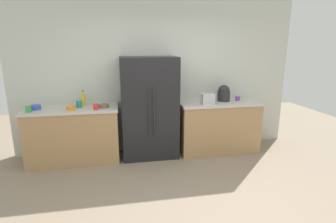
{
  "coord_description": "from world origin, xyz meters",
  "views": [
    {
      "loc": [
        -0.72,
        -2.89,
        1.93
      ],
      "look_at": [
        -0.08,
        0.47,
        1.07
      ],
      "focal_mm": 28.28,
      "sensor_mm": 36.0,
      "label": 1
    }
  ],
  "objects_px": {
    "toaster": "(208,99)",
    "cup_d": "(238,98)",
    "refrigerator": "(149,108)",
    "cup_b": "(96,107)",
    "cup_c": "(79,104)",
    "rice_cooker": "(224,93)",
    "cup_a": "(28,109)",
    "bowl_c": "(71,108)",
    "bowl_a": "(35,107)",
    "bottle_a": "(83,100)",
    "bowl_b": "(103,106)"
  },
  "relations": [
    {
      "from": "toaster",
      "to": "cup_d",
      "type": "height_order",
      "value": "toaster"
    },
    {
      "from": "cup_d",
      "to": "refrigerator",
      "type": "bearing_deg",
      "value": -178.92
    },
    {
      "from": "cup_b",
      "to": "cup_c",
      "type": "bearing_deg",
      "value": 142.7
    },
    {
      "from": "rice_cooker",
      "to": "cup_b",
      "type": "height_order",
      "value": "rice_cooker"
    },
    {
      "from": "cup_a",
      "to": "cup_b",
      "type": "distance_m",
      "value": 1.01
    },
    {
      "from": "toaster",
      "to": "bowl_c",
      "type": "xyz_separation_m",
      "value": [
        -2.29,
        -0.0,
        -0.06
      ]
    },
    {
      "from": "cup_b",
      "to": "bowl_a",
      "type": "bearing_deg",
      "value": 168.36
    },
    {
      "from": "bottle_a",
      "to": "cup_d",
      "type": "xyz_separation_m",
      "value": [
        2.76,
        -0.11,
        -0.06
      ]
    },
    {
      "from": "cup_a",
      "to": "bowl_c",
      "type": "xyz_separation_m",
      "value": [
        0.62,
        0.04,
        -0.02
      ]
    },
    {
      "from": "toaster",
      "to": "refrigerator",
      "type": "bearing_deg",
      "value": 172.42
    },
    {
      "from": "rice_cooker",
      "to": "bowl_b",
      "type": "xyz_separation_m",
      "value": [
        -2.16,
        -0.13,
        -0.12
      ]
    },
    {
      "from": "cup_a",
      "to": "bowl_b",
      "type": "distance_m",
      "value": 1.13
    },
    {
      "from": "rice_cooker",
      "to": "cup_a",
      "type": "xyz_separation_m",
      "value": [
        -3.28,
        -0.23,
        -0.09
      ]
    },
    {
      "from": "cup_b",
      "to": "bowl_b",
      "type": "relative_size",
      "value": 0.54
    },
    {
      "from": "bottle_a",
      "to": "cup_b",
      "type": "xyz_separation_m",
      "value": [
        0.22,
        -0.34,
        -0.06
      ]
    },
    {
      "from": "cup_a",
      "to": "bowl_a",
      "type": "bearing_deg",
      "value": 74.97
    },
    {
      "from": "bowl_b",
      "to": "bowl_c",
      "type": "distance_m",
      "value": 0.51
    },
    {
      "from": "rice_cooker",
      "to": "cup_c",
      "type": "xyz_separation_m",
      "value": [
        -2.55,
        -0.04,
        -0.09
      ]
    },
    {
      "from": "cup_c",
      "to": "bottle_a",
      "type": "bearing_deg",
      "value": 64.54
    },
    {
      "from": "cup_c",
      "to": "bowl_c",
      "type": "xyz_separation_m",
      "value": [
        -0.11,
        -0.15,
        -0.02
      ]
    },
    {
      "from": "cup_d",
      "to": "bowl_a",
      "type": "relative_size",
      "value": 0.48
    },
    {
      "from": "cup_a",
      "to": "cup_d",
      "type": "relative_size",
      "value": 1.16
    },
    {
      "from": "cup_b",
      "to": "bowl_b",
      "type": "height_order",
      "value": "cup_b"
    },
    {
      "from": "cup_d",
      "to": "bowl_b",
      "type": "height_order",
      "value": "cup_d"
    },
    {
      "from": "bowl_a",
      "to": "bottle_a",
      "type": "bearing_deg",
      "value": 11.1
    },
    {
      "from": "bottle_a",
      "to": "bowl_a",
      "type": "bearing_deg",
      "value": -168.9
    },
    {
      "from": "toaster",
      "to": "cup_a",
      "type": "xyz_separation_m",
      "value": [
        -2.91,
        -0.05,
        -0.04
      ]
    },
    {
      "from": "rice_cooker",
      "to": "bowl_b",
      "type": "height_order",
      "value": "rice_cooker"
    },
    {
      "from": "toaster",
      "to": "rice_cooker",
      "type": "distance_m",
      "value": 0.42
    },
    {
      "from": "toaster",
      "to": "rice_cooker",
      "type": "xyz_separation_m",
      "value": [
        0.37,
        0.19,
        0.05
      ]
    },
    {
      "from": "refrigerator",
      "to": "cup_a",
      "type": "distance_m",
      "value": 1.9
    },
    {
      "from": "bottle_a",
      "to": "bowl_c",
      "type": "height_order",
      "value": "bottle_a"
    },
    {
      "from": "rice_cooker",
      "to": "bowl_c",
      "type": "relative_size",
      "value": 2.09
    },
    {
      "from": "refrigerator",
      "to": "bowl_a",
      "type": "bearing_deg",
      "value": -179.8
    },
    {
      "from": "cup_b",
      "to": "toaster",
      "type": "bearing_deg",
      "value": 2.06
    },
    {
      "from": "refrigerator",
      "to": "bottle_a",
      "type": "xyz_separation_m",
      "value": [
        -1.11,
        0.14,
        0.16
      ]
    },
    {
      "from": "cup_a",
      "to": "refrigerator",
      "type": "bearing_deg",
      "value": 5.52
    },
    {
      "from": "rice_cooker",
      "to": "cup_b",
      "type": "xyz_separation_m",
      "value": [
        -2.27,
        -0.25,
        -0.1
      ]
    },
    {
      "from": "bowl_a",
      "to": "bowl_b",
      "type": "bearing_deg",
      "value": -3.76
    },
    {
      "from": "rice_cooker",
      "to": "bowl_c",
      "type": "height_order",
      "value": "rice_cooker"
    },
    {
      "from": "refrigerator",
      "to": "bowl_c",
      "type": "distance_m",
      "value": 1.28
    },
    {
      "from": "cup_c",
      "to": "bowl_c",
      "type": "height_order",
      "value": "cup_c"
    },
    {
      "from": "bottle_a",
      "to": "cup_a",
      "type": "bearing_deg",
      "value": -157.72
    },
    {
      "from": "toaster",
      "to": "bowl_c",
      "type": "relative_size",
      "value": 1.54
    },
    {
      "from": "toaster",
      "to": "bowl_b",
      "type": "height_order",
      "value": "toaster"
    },
    {
      "from": "cup_d",
      "to": "cup_b",
      "type": "bearing_deg",
      "value": -174.72
    },
    {
      "from": "rice_cooker",
      "to": "bowl_b",
      "type": "distance_m",
      "value": 2.16
    },
    {
      "from": "bowl_a",
      "to": "cup_c",
      "type": "bearing_deg",
      "value": 1.58
    },
    {
      "from": "bowl_c",
      "to": "cup_a",
      "type": "bearing_deg",
      "value": -175.96
    },
    {
      "from": "toaster",
      "to": "cup_c",
      "type": "distance_m",
      "value": 2.19
    }
  ]
}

